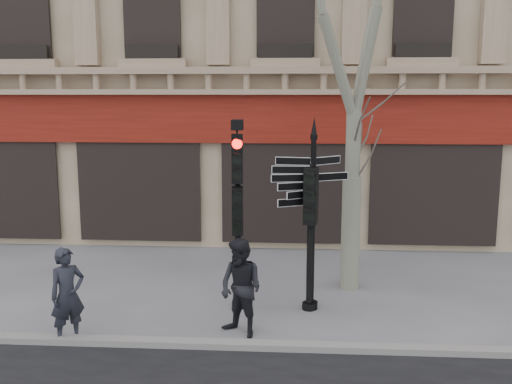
% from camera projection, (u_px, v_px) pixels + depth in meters
% --- Properties ---
extents(ground, '(80.00, 80.00, 0.00)m').
position_uv_depth(ground, '(279.00, 317.00, 10.96)').
color(ground, slate).
rests_on(ground, ground).
extents(kerb, '(80.00, 0.25, 0.12)m').
position_uv_depth(kerb, '(277.00, 346.00, 9.57)').
color(kerb, gray).
rests_on(kerb, ground).
extents(fingerpost, '(1.96, 1.96, 3.82)m').
position_uv_depth(fingerpost, '(313.00, 182.00, 10.98)').
color(fingerpost, black).
rests_on(fingerpost, ground).
extents(traffic_signal_main, '(0.44, 0.34, 3.76)m').
position_uv_depth(traffic_signal_main, '(238.00, 191.00, 11.07)').
color(traffic_signal_main, black).
rests_on(traffic_signal_main, ground).
extents(traffic_signal_secondary, '(0.53, 0.42, 2.85)m').
position_uv_depth(traffic_signal_secondary, '(311.00, 212.00, 11.04)').
color(traffic_signal_secondary, black).
rests_on(traffic_signal_secondary, ground).
extents(pedestrian_a, '(0.72, 0.71, 1.67)m').
position_uv_depth(pedestrian_a, '(67.00, 295.00, 9.77)').
color(pedestrian_a, black).
rests_on(pedestrian_a, ground).
extents(pedestrian_b, '(1.08, 1.03, 1.75)m').
position_uv_depth(pedestrian_b, '(241.00, 288.00, 10.02)').
color(pedestrian_b, black).
rests_on(pedestrian_b, ground).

